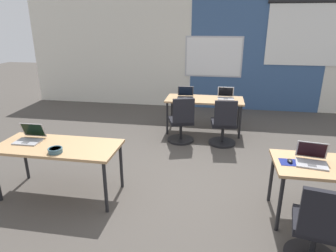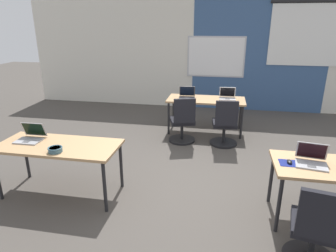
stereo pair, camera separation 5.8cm
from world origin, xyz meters
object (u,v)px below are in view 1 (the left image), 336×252
chair_near_right_inner (317,233)px  mouse_near_right_inner (290,161)px  chair_far_right (223,126)px  laptop_far_left (185,95)px  chair_far_left (182,124)px  snack_bowl (55,150)px  desk_near_left (58,149)px  laptop_near_left_end (30,137)px  desk_far_center (204,102)px  laptop_far_right (226,96)px  laptop_near_right_inner (312,159)px

chair_near_right_inner → mouse_near_right_inner: bearing=-68.3°
chair_far_right → laptop_far_left: size_ratio=2.58×
chair_far_left → mouse_near_right_inner: bearing=107.6°
chair_near_right_inner → snack_bowl: 2.99m
desk_near_left → chair_far_left: 2.52m
desk_near_left → laptop_near_left_end: 0.46m
laptop_near_left_end → snack_bowl: size_ratio=1.89×
desk_far_center → laptop_near_left_end: laptop_near_left_end is taller
chair_far_right → chair_far_left: bearing=-6.9°
desk_near_left → laptop_far_right: (2.18, 2.90, 0.11)m
mouse_near_right_inner → laptop_near_right_inner: bearing=6.7°
desk_near_left → chair_far_right: 3.02m
desk_near_left → laptop_far_left: 3.13m
desk_near_left → chair_far_left: size_ratio=1.74×
chair_far_right → chair_far_left: same height
desk_far_center → chair_near_right_inner: (1.26, -3.57, -0.28)m
desk_near_left → mouse_near_right_inner: 2.87m
laptop_far_left → chair_far_left: (0.01, -0.72, -0.39)m
laptop_far_left → chair_far_left: laptop_far_left is taller
laptop_far_right → chair_near_right_inner: laptop_far_right is taller
desk_near_left → desk_far_center: 3.30m
laptop_far_right → chair_far_right: 0.90m
chair_far_right → laptop_far_left: bearing=-47.9°
chair_near_right_inner → laptop_far_right: bearing=-65.7°
laptop_near_left_end → laptop_far_left: bearing=55.9°
laptop_far_right → chair_near_right_inner: size_ratio=0.37×
laptop_near_right_inner → laptop_near_left_end: bearing=-171.7°
laptop_far_left → chair_near_right_inner: bearing=-70.7°
chair_far_right → laptop_near_left_end: laptop_near_left_end is taller
chair_far_right → snack_bowl: bearing=42.4°
chair_near_right_inner → snack_bowl: bearing=0.9°
chair_far_right → chair_near_right_inner: 2.99m
chair_far_left → chair_far_right: bearing=161.1°
desk_far_center → chair_near_right_inner: 3.80m
desk_near_left → chair_far_right: chair_far_right is taller
laptop_near_right_inner → snack_bowl: bearing=-166.3°
laptop_far_right → chair_far_left: bearing=-138.1°
laptop_far_right → laptop_near_left_end: 3.86m
laptop_near_right_inner → mouse_near_right_inner: bearing=-164.0°
chair_far_right → laptop_far_right: bearing=-97.6°
snack_bowl → chair_near_right_inner: bearing=-10.8°
desk_far_center → chair_far_right: 0.86m
laptop_near_left_end → laptop_far_left: 3.28m
desk_near_left → laptop_near_left_end: laptop_near_left_end is taller
mouse_near_right_inner → chair_near_right_inner: (0.13, -0.76, -0.36)m
laptop_near_left_end → laptop_far_right: bearing=46.0°
laptop_near_right_inner → chair_near_right_inner: 0.88m
laptop_near_right_inner → laptop_far_left: (-1.76, 2.81, -0.00)m
laptop_near_left_end → laptop_near_right_inner: 3.55m
laptop_near_left_end → laptop_near_right_inner: bearing=-2.0°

